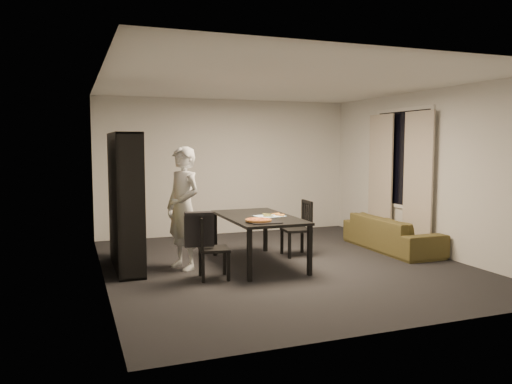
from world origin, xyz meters
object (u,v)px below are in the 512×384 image
object	(u,v)px
baking_tray	(265,222)
pepperoni_pizza	(258,220)
sofa	(392,233)
person	(183,208)
dining_table	(258,220)
bookshelf	(125,201)
chair_left	(208,244)
chair_right	(301,224)

from	to	relation	value
baking_tray	pepperoni_pizza	world-z (taller)	pepperoni_pizza
baking_tray	sofa	world-z (taller)	baking_tray
person	sofa	distance (m)	3.55
baking_tray	dining_table	bearing A→B (deg)	77.37
bookshelf	baking_tray	distance (m)	2.00
chair_left	pepperoni_pizza	world-z (taller)	chair_left
baking_tray	chair_right	bearing A→B (deg)	43.00
dining_table	baking_tray	distance (m)	0.59
chair_left	pepperoni_pizza	size ratio (longest dim) A/B	2.33
chair_left	pepperoni_pizza	xyz separation A→B (m)	(0.70, -0.00, 0.27)
bookshelf	chair_right	xyz separation A→B (m)	(2.66, -0.14, -0.46)
chair_right	baking_tray	size ratio (longest dim) A/B	2.16
chair_right	pepperoni_pizza	bearing A→B (deg)	-47.18
pepperoni_pizza	dining_table	bearing A→B (deg)	69.31
chair_left	chair_right	size ratio (longest dim) A/B	0.94
chair_left	sofa	world-z (taller)	chair_left
dining_table	chair_left	world-z (taller)	chair_left
chair_left	sofa	size ratio (longest dim) A/B	0.43
sofa	person	bearing A→B (deg)	90.67
chair_left	person	world-z (taller)	person
chair_left	baking_tray	distance (m)	0.80
dining_table	sofa	xyz separation A→B (m)	(2.43, 0.18, -0.37)
person	sofa	bearing A→B (deg)	66.56
chair_left	pepperoni_pizza	distance (m)	0.75
chair_left	person	distance (m)	0.77
bookshelf	baking_tray	bearing A→B (deg)	-31.85
chair_right	baking_tray	world-z (taller)	chair_right
dining_table	person	xyz separation A→B (m)	(-1.07, 0.14, 0.21)
chair_right	person	world-z (taller)	person
bookshelf	person	distance (m)	0.83
chair_right	sofa	xyz separation A→B (m)	(1.59, -0.15, -0.22)
chair_right	baking_tray	xyz separation A→B (m)	(-0.97, -0.90, 0.22)
dining_table	person	size ratio (longest dim) A/B	0.99
person	baking_tray	world-z (taller)	person
chair_left	chair_right	world-z (taller)	chair_right
chair_right	pepperoni_pizza	distance (m)	1.35
person	baking_tray	bearing A→B (deg)	28.80
person	bookshelf	bearing A→B (deg)	-138.45
bookshelf	sofa	distance (m)	4.31
person	sofa	xyz separation A→B (m)	(3.50, 0.04, -0.58)
dining_table	baking_tray	bearing A→B (deg)	-102.63
dining_table	person	distance (m)	1.10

